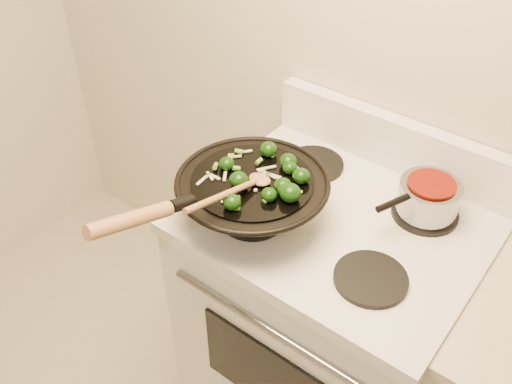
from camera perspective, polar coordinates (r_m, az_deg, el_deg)
The scene contains 5 objects.
stove at distance 1.89m, azimuth 7.04°, elevation -12.55°, with size 0.78×0.67×1.08m.
wok at distance 1.49m, azimuth -0.50°, elevation -0.46°, with size 0.40×0.66×0.26m.
stirfry at distance 1.43m, azimuth 1.46°, elevation 1.41°, with size 0.27×0.27×0.05m.
wooden_spoon at distance 1.39m, azimuth -1.60°, elevation 0.42°, with size 0.06×0.28×0.07m.
saucepan at distance 1.58m, azimuth 16.82°, elevation -0.53°, with size 0.16×0.26×0.10m.
Camera 1 is at (0.36, 0.12, 1.96)m, focal length 40.00 mm.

